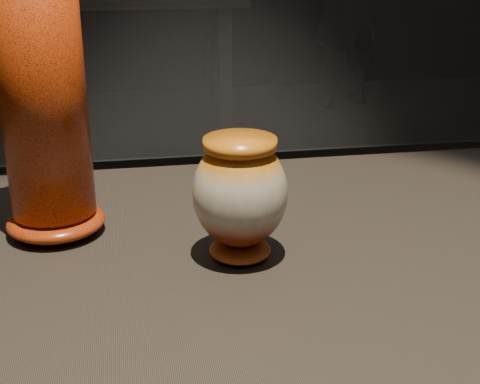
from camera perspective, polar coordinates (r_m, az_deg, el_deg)
The scene contains 3 objects.
main_vase at distance 0.83m, azimuth 0.00°, elevation -0.19°, with size 0.14×0.14×0.16m.
tall_vase at distance 0.91m, azimuth -16.58°, elevation 8.61°, with size 0.15×0.15×0.43m.
back_shelf at distance 4.47m, azimuth -12.85°, elevation 12.52°, with size 2.00×0.60×0.90m.
Camera 1 is at (-0.24, -0.74, 1.30)m, focal length 50.00 mm.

